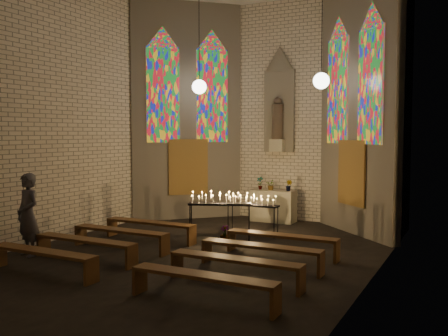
{
  "coord_description": "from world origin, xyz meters",
  "views": [
    {
      "loc": [
        5.79,
        -9.15,
        2.79
      ],
      "look_at": [
        0.2,
        1.68,
        1.94
      ],
      "focal_mm": 40.0,
      "sensor_mm": 36.0,
      "label": 1
    }
  ],
  "objects_px": {
    "votive_stand_left": "(220,200)",
    "visitor": "(28,215)",
    "aisle_flower_pot": "(225,234)",
    "votive_stand_right": "(253,202)",
    "altar": "(273,206)"
  },
  "relations": [
    {
      "from": "visitor",
      "to": "aisle_flower_pot",
      "type": "bearing_deg",
      "value": 59.45
    },
    {
      "from": "votive_stand_left",
      "to": "votive_stand_right",
      "type": "bearing_deg",
      "value": 34.35
    },
    {
      "from": "altar",
      "to": "visitor",
      "type": "distance_m",
      "value": 7.48
    },
    {
      "from": "votive_stand_left",
      "to": "visitor",
      "type": "distance_m",
      "value": 4.68
    },
    {
      "from": "votive_stand_left",
      "to": "visitor",
      "type": "xyz_separation_m",
      "value": [
        -3.05,
        -3.55,
        -0.09
      ]
    },
    {
      "from": "visitor",
      "to": "altar",
      "type": "bearing_deg",
      "value": 78.55
    },
    {
      "from": "altar",
      "to": "visitor",
      "type": "bearing_deg",
      "value": -116.2
    },
    {
      "from": "votive_stand_left",
      "to": "visitor",
      "type": "height_order",
      "value": "visitor"
    },
    {
      "from": "altar",
      "to": "aisle_flower_pot",
      "type": "bearing_deg",
      "value": -89.5
    },
    {
      "from": "altar",
      "to": "aisle_flower_pot",
      "type": "xyz_separation_m",
      "value": [
        0.03,
        -3.41,
        -0.28
      ]
    },
    {
      "from": "visitor",
      "to": "votive_stand_right",
      "type": "bearing_deg",
      "value": 65.71
    },
    {
      "from": "aisle_flower_pot",
      "to": "votive_stand_right",
      "type": "bearing_deg",
      "value": 76.72
    },
    {
      "from": "votive_stand_right",
      "to": "visitor",
      "type": "bearing_deg",
      "value": -129.45
    },
    {
      "from": "altar",
      "to": "votive_stand_left",
      "type": "bearing_deg",
      "value": -94.5
    },
    {
      "from": "aisle_flower_pot",
      "to": "visitor",
      "type": "bearing_deg",
      "value": -135.3
    }
  ]
}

